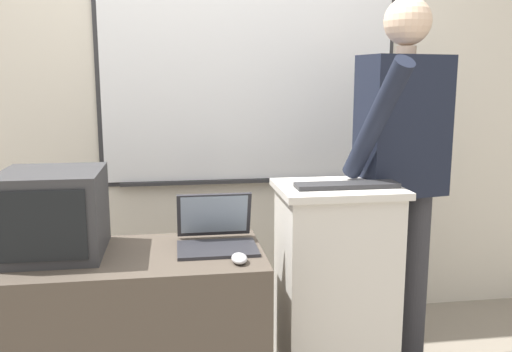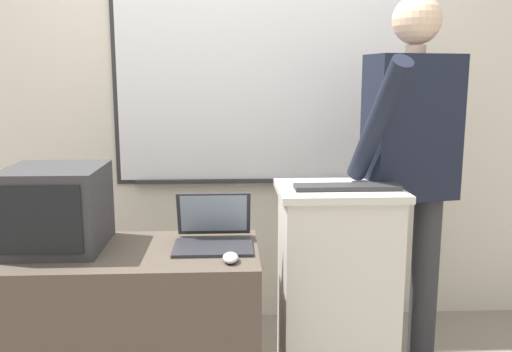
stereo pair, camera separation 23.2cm
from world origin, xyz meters
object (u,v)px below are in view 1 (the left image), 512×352
Objects in this scene: side_desk at (136,339)px; person_presenter at (402,161)px; lectern_podium at (335,289)px; wireless_keyboard at (347,185)px; computer_mouse_by_laptop at (239,258)px; crt_monitor at (53,213)px; laptop at (216,231)px.

side_desk is 1.43m from person_presenter.
wireless_keyboard is at bearing -65.94° from lectern_podium.
lectern_podium is 0.60m from computer_mouse_by_laptop.
crt_monitor is at bearing 170.21° from side_desk.
computer_mouse_by_laptop is at bearing -73.37° from laptop.
crt_monitor is at bearing 177.83° from person_presenter.
lectern_podium is at bearing -165.94° from person_presenter.
person_presenter reaches higher than lectern_podium.
crt_monitor reaches higher than lectern_podium.
person_presenter is 0.98m from computer_mouse_by_laptop.
person_presenter is 1.56m from crt_monitor.
wireless_keyboard is at bearing -157.64° from person_presenter.
laptop is (-0.54, -0.05, 0.30)m from lectern_podium.
lectern_podium is 0.49m from wireless_keyboard.
lectern_podium is 0.54× the size of person_presenter.
side_desk is at bearing 158.10° from computer_mouse_by_laptop.
laptop is 3.22× the size of computer_mouse_by_laptop.
wireless_keyboard is at bearing 0.61° from crt_monitor.
wireless_keyboard is (0.90, 0.06, 0.60)m from side_desk.
person_presenter is at bearing 8.67° from crt_monitor.
computer_mouse_by_laptop is 0.76m from crt_monitor.
lectern_podium is at bearing 7.68° from side_desk.
lectern_podium is at bearing 114.06° from wireless_keyboard.
lectern_podium is at bearing 3.22° from crt_monitor.
person_presenter is (0.36, 0.17, 0.55)m from lectern_podium.
laptop is 0.73× the size of wireless_keyboard.
crt_monitor is (-1.17, -0.07, 0.41)m from lectern_podium.
wireless_keyboard reaches higher than side_desk.
person_presenter is 5.52× the size of laptop.
lectern_podium is 2.37× the size of crt_monitor.
crt_monitor is (-1.20, -0.01, -0.07)m from wireless_keyboard.
crt_monitor is at bearing -179.39° from wireless_keyboard.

